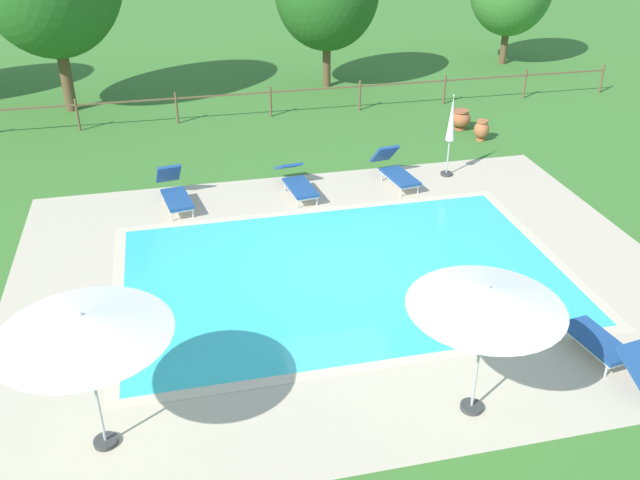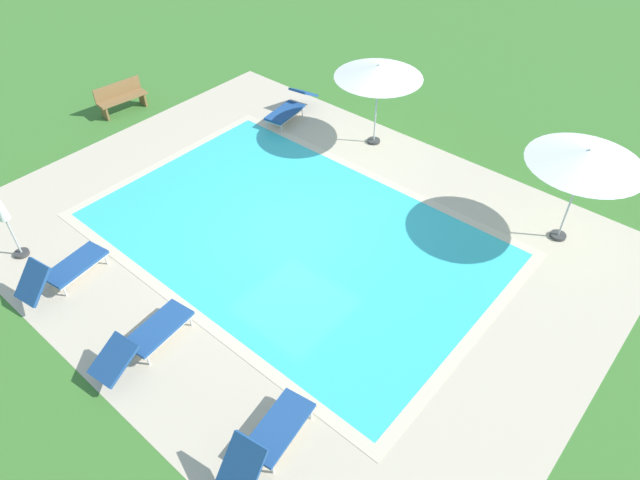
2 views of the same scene
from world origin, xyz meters
name	(u,v)px [view 2 (image 2 of 2)]	position (x,y,z in m)	size (l,w,h in m)	color
ground_plane	(293,234)	(0.00, 0.00, 0.00)	(160.00, 160.00, 0.00)	#3D752D
pool_deck_paving	(293,234)	(0.00, 0.00, 0.00)	(13.84, 10.66, 0.01)	beige
swimming_pool_water	(293,234)	(0.00, 0.00, 0.01)	(9.07, 5.90, 0.01)	#38C6D1
pool_coping_rim	(293,234)	(0.00, 0.00, 0.01)	(9.55, 6.38, 0.01)	beige
sun_lounger_north_near_steps	(146,337)	(-0.19, 4.16, 0.35)	(0.84, 2.13, 0.71)	navy
sun_lounger_north_mid	(64,270)	(2.52, 4.22, 0.39)	(0.89, 1.99, 0.93)	navy
sun_lounger_north_far	(269,438)	(-3.33, 4.14, 0.39)	(0.89, 1.98, 0.95)	navy
sun_lounger_south_mid	(290,107)	(3.68, -3.92, 0.36)	(0.90, 2.12, 0.75)	navy
patio_umbrella_open_foreground	(379,72)	(0.94, -4.42, 2.12)	(2.34, 2.34, 2.34)	#383838
patio_umbrella_open_by_bench	(587,157)	(-4.71, -3.90, 2.17)	(2.45, 2.45, 2.39)	#383838
wooden_bench_lawn_side	(121,97)	(7.87, -0.88, 0.47)	(0.60, 1.54, 0.87)	olive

